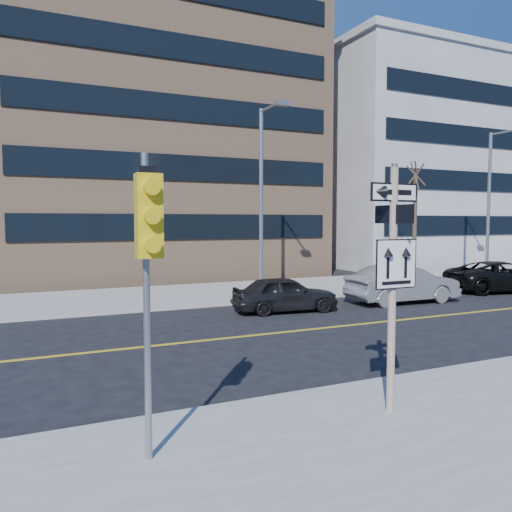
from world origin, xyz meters
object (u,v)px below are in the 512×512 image
traffic_signal (149,242)px  streetlight_a (263,187)px  parked_car_a (285,294)px  streetlight_b (493,194)px  parked_car_b (403,284)px  street_tree_west (416,178)px  parked_car_c (502,277)px  sign_pole (393,274)px

traffic_signal → streetlight_a: 15.72m
parked_car_a → streetlight_b: (14.93, 3.77, 4.10)m
traffic_signal → parked_car_b: traffic_signal is taller
traffic_signal → parked_car_a: traffic_signal is taller
traffic_signal → street_tree_west: (17.00, 13.96, 2.50)m
parked_car_a → parked_car_c: parked_car_c is taller
sign_pole → parked_car_a: size_ratio=1.06×
sign_pole → parked_car_c: bearing=33.8°
sign_pole → street_tree_west: bearing=46.7°
sign_pole → parked_car_b: 12.57m
traffic_signal → parked_car_c: bearing=28.1°
sign_pole → parked_car_c: (14.71, 9.83, -1.73)m
streetlight_a → street_tree_west: bearing=3.5°
parked_car_c → street_tree_west: street_tree_west is taller
parked_car_a → streetlight_a: 5.65m
parked_car_a → parked_car_b: bearing=-85.4°
street_tree_west → sign_pole: bearing=-133.3°
parked_car_c → streetlight_b: streetlight_b is taller
traffic_signal → streetlight_a: streetlight_a is taller
parked_car_c → streetlight_b: size_ratio=0.64×
parked_car_b → parked_car_c: parked_car_b is taller
sign_pole → streetlight_b: size_ratio=0.51×
traffic_signal → parked_car_b: (12.32, 9.42, -2.26)m
parked_car_a → street_tree_west: 11.88m
parked_car_c → traffic_signal: bearing=131.9°
parked_car_b → sign_pole: bearing=140.4°
traffic_signal → parked_car_a: bearing=53.8°
parked_car_b → streetlight_b: 11.21m
streetlight_b → traffic_signal: bearing=-148.6°
parked_car_a → street_tree_west: size_ratio=0.60×
sign_pole → streetlight_b: (18.00, 13.27, 2.32)m
sign_pole → streetlight_a: streetlight_a is taller
traffic_signal → parked_car_c: traffic_signal is taller
streetlight_a → street_tree_west: size_ratio=1.26×
traffic_signal → parked_car_c: (18.71, 9.98, -2.32)m
sign_pole → street_tree_west: (13.00, 13.81, 3.09)m
sign_pole → streetlight_b: streetlight_b is taller
sign_pole → streetlight_a: 14.05m
street_tree_west → streetlight_a: bearing=-176.5°
sign_pole → parked_car_b: (8.32, 9.27, -1.67)m
parked_car_a → street_tree_west: street_tree_west is taller
parked_car_b → street_tree_west: bearing=-43.6°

